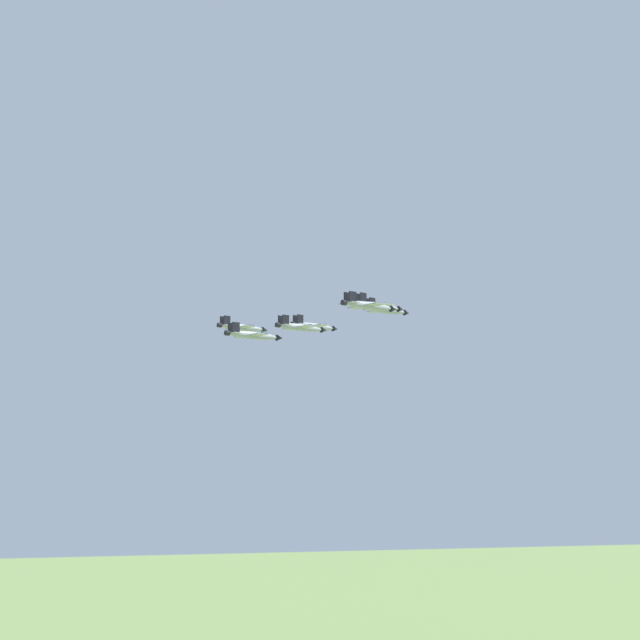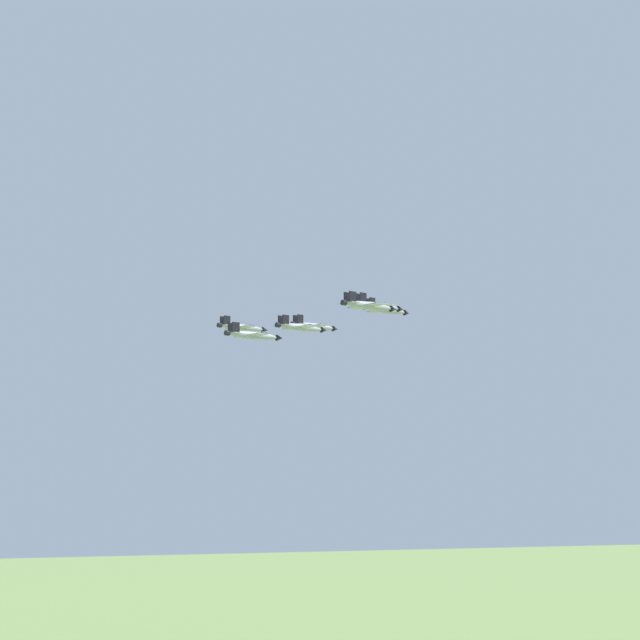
{
  "view_description": "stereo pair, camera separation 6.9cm",
  "coord_description": "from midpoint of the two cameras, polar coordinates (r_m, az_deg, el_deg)",
  "views": [
    {
      "loc": [
        197.35,
        -95.27,
        66.42
      ],
      "look_at": [
        -13.9,
        -38.44,
        97.22
      ],
      "focal_mm": 58.21,
      "sensor_mm": 36.0,
      "label": 1
    },
    {
      "loc": [
        197.37,
        -95.21,
        66.42
      ],
      "look_at": [
        -13.9,
        -38.44,
        97.22
      ],
      "focal_mm": 58.21,
      "sensor_mm": 36.0,
      "label": 2
    }
  ],
  "objects": [
    {
      "name": "jet_lead",
      "position": [
        234.36,
        3.64,
        0.56
      ],
      "size": [
        9.02,
        13.53,
        3.03
      ],
      "rotation": [
        0.0,
        0.0,
        2.01
      ],
      "color": "#9EA3A8"
    },
    {
      "name": "jet_left_wingman",
      "position": [
        233.43,
        -0.32,
        -0.34
      ],
      "size": [
        8.66,
        12.94,
        2.92
      ],
      "rotation": [
        0.0,
        0.0,
        2.03
      ],
      "color": "#9EA3A8"
    },
    {
      "name": "jet_right_wingman",
      "position": [
        218.2,
        3.21,
        0.78
      ],
      "size": [
        9.04,
        13.56,
        3.04
      ],
      "rotation": [
        0.0,
        0.0,
        2.01
      ],
      "color": "#9EA3A8"
    },
    {
      "name": "jet_left_outer",
      "position": [
        234.12,
        -4.29,
        -0.4
      ],
      "size": [
        8.72,
        13.08,
        2.93
      ],
      "rotation": [
        0.0,
        0.0,
        2.01
      ],
      "color": "#9EA3A8"
    },
    {
      "name": "jet_right_outer",
      "position": [
        201.93,
        2.71,
        0.8
      ],
      "size": [
        8.97,
        13.49,
        3.01
      ],
      "rotation": [
        0.0,
        0.0,
        2.0
      ],
      "color": "#9EA3A8"
    },
    {
      "name": "jet_slot_rear",
      "position": [
        217.32,
        -1.05,
        -0.4
      ],
      "size": [
        8.62,
        12.91,
        2.9
      ],
      "rotation": [
        0.0,
        0.0,
        2.02
      ],
      "color": "#9EA3A8"
    },
    {
      "name": "jet_trailing",
      "position": [
        209.48,
        -3.68,
        -0.84
      ],
      "size": [
        8.9,
        13.42,
        2.99
      ],
      "rotation": [
        0.0,
        0.0,
        1.99
      ],
      "color": "#9EA3A8"
    }
  ]
}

